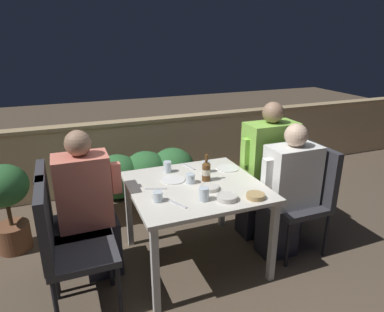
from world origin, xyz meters
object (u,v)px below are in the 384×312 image
Objects in this scene: chair_left_near at (64,240)px; chair_right_far at (283,175)px; person_white_polo at (287,192)px; potted_plant at (6,199)px; person_green_blouse at (265,171)px; person_coral_top at (90,206)px; chair_right_near at (307,190)px; chair_left_far at (61,216)px; beer_bottle at (206,171)px.

chair_left_near and chair_right_far have the same top height.
person_white_polo is 1.45× the size of potted_plant.
person_green_blouse is (0.01, 0.36, 0.06)m from person_white_polo.
person_coral_top is 1.83m from chair_right_near.
chair_left_near is 0.81× the size of person_white_polo.
potted_plant is (-0.45, 0.95, -0.07)m from chair_left_near.
chair_left_far is at bearing 170.66° from person_white_polo.
person_green_blouse is 2.34m from potted_plant.
person_white_polo is at bearing -22.09° from potted_plant.
person_green_blouse is at bearing -13.85° from potted_plant.
chair_left_far is at bearing -178.36° from chair_right_far.
person_green_blouse reaches higher than chair_right_near.
person_green_blouse reaches higher than person_coral_top.
chair_right_far is 0.93m from beer_bottle.
chair_right_far reaches higher than beer_bottle.
chair_left_near is 2.06m from chair_right_far.
person_coral_top is 0.91m from potted_plant.
person_coral_top reaches higher than beer_bottle.
chair_right_far is (0.22, 0.36, -0.02)m from person_white_polo.
potted_plant is at bearing 166.15° from person_green_blouse.
person_white_polo is at bearing -10.56° from person_coral_top.
chair_left_far reaches higher than beer_bottle.
person_green_blouse is 5.67× the size of beer_bottle.
person_coral_top reaches higher than person_white_polo.
beer_bottle is at bearing 11.87° from chair_left_near.
chair_left_near is at bearing -168.13° from beer_bottle.
person_green_blouse is (-0.21, 0.00, 0.08)m from chair_right_far.
person_coral_top is 1.03× the size of person_white_polo.
person_white_polo is (-0.21, 0.00, 0.02)m from chair_right_near.
beer_bottle is at bearing -24.33° from potted_plant.
person_coral_top is at bearing -178.17° from chair_right_far.
chair_right_near reaches higher than beer_bottle.
chair_left_far is 1.00× the size of chair_right_far.
person_white_polo reaches higher than chair_left_far.
person_white_polo is at bearing -92.09° from person_green_blouse.
potted_plant is (-2.47, 0.56, -0.07)m from chair_right_far.
chair_left_near is at bearing -168.93° from chair_right_far.
chair_left_near is 1.06m from potted_plant.
chair_left_far is 1.00× the size of chair_right_near.
chair_left_far is 4.20× the size of beer_bottle.
chair_left_far is 1.18× the size of potted_plant.
chair_left_near is at bearing -178.70° from person_white_polo.
person_coral_top reaches higher than chair_left_near.
person_green_blouse reaches higher than chair_left_near.
person_green_blouse reaches higher than potted_plant.
chair_left_far is 0.79× the size of person_coral_top.
chair_right_far is at bearing 88.57° from chair_right_near.
person_white_polo reaches higher than potted_plant.
person_green_blouse reaches higher than beer_bottle.
potted_plant is at bearing 167.29° from chair_right_far.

